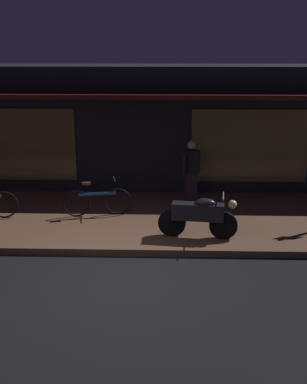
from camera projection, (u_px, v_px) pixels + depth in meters
name	position (u px, v px, depth m)	size (l,w,h in m)	color
ground_plane	(114.00, 280.00, 8.54)	(60.00, 60.00, 0.00)	black
sidewalk_slab	(128.00, 219.00, 11.39)	(18.00, 4.00, 0.15)	brown
storefront_building	(136.00, 126.00, 14.12)	(18.00, 3.30, 3.60)	black
motorcycle	(199.00, 215.00, 9.95)	(1.70, 0.55, 0.97)	black
bicycle_extra	(97.00, 201.00, 11.31)	(1.63, 0.48, 0.91)	black
person_bystander	(191.00, 171.00, 12.05)	(0.52, 0.47, 1.67)	#28232D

